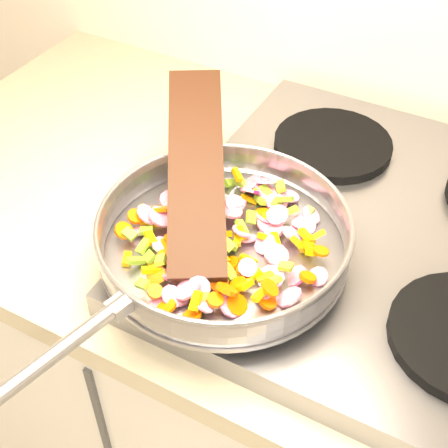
% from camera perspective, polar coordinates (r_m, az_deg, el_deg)
% --- Properties ---
extents(cooktop, '(0.60, 0.60, 0.04)m').
position_cam_1_polar(cooktop, '(0.92, 14.65, -1.38)').
color(cooktop, '#939399').
rests_on(cooktop, counter_top).
extents(grate_fl, '(0.19, 0.19, 0.02)m').
position_cam_1_polar(grate_fl, '(0.83, 2.90, -2.78)').
color(grate_fl, black).
rests_on(grate_fl, cooktop).
extents(grate_bl, '(0.19, 0.19, 0.02)m').
position_cam_1_polar(grate_bl, '(1.03, 9.91, 7.19)').
color(grate_bl, black).
rests_on(grate_bl, cooktop).
extents(saute_pan, '(0.37, 0.53, 0.06)m').
position_cam_1_polar(saute_pan, '(0.80, -0.11, -1.01)').
color(saute_pan, '#9E9EA5').
rests_on(saute_pan, grate_fl).
extents(vegetable_heap, '(0.29, 0.29, 0.05)m').
position_cam_1_polar(vegetable_heap, '(0.81, 0.30, -1.33)').
color(vegetable_heap, '#C71359').
rests_on(vegetable_heap, saute_pan).
extents(wooden_spatula, '(0.22, 0.31, 0.12)m').
position_cam_1_polar(wooden_spatula, '(0.83, -2.58, 5.17)').
color(wooden_spatula, black).
rests_on(wooden_spatula, saute_pan).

